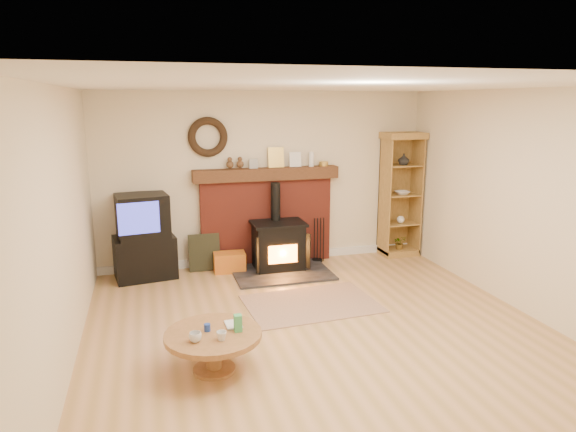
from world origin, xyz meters
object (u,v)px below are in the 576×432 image
object	(u,v)px
wood_stove	(279,247)
tv_unit	(144,238)
curio_cabinet	(400,194)
coffee_table	(214,340)

from	to	relation	value
wood_stove	tv_unit	size ratio (longest dim) A/B	1.17
curio_cabinet	coffee_table	world-z (taller)	curio_cabinet
tv_unit	curio_cabinet	world-z (taller)	curio_cabinet
wood_stove	tv_unit	world-z (taller)	wood_stove
tv_unit	coffee_table	world-z (taller)	tv_unit
wood_stove	curio_cabinet	bearing A→B (deg)	7.72
tv_unit	coffee_table	size ratio (longest dim) A/B	1.34
tv_unit	curio_cabinet	xyz separation A→B (m)	(3.99, 0.09, 0.42)
wood_stove	curio_cabinet	size ratio (longest dim) A/B	0.71
wood_stove	curio_cabinet	world-z (taller)	curio_cabinet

